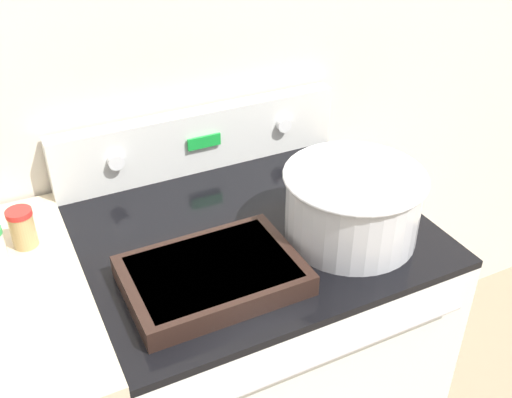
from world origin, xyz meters
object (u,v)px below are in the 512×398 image
Objects in this scene: casserole_dish at (213,274)px; mixing_bowl at (353,202)px; ladle at (392,181)px; spice_jar_red_cap at (22,228)px.

mixing_bowl is at bearing 3.15° from casserole_dish.
mixing_bowl is 1.16× the size of ladle.
casserole_dish is at bearing -167.62° from ladle.
mixing_bowl is at bearing -152.63° from ladle.
spice_jar_red_cap reaches higher than casserole_dish.
casserole_dish is 0.54m from ladle.
mixing_bowl reaches higher than ladle.
spice_jar_red_cap is at bearing 168.54° from ladle.
casserole_dish is 1.30× the size of ladle.
casserole_dish is at bearing -176.85° from mixing_bowl.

